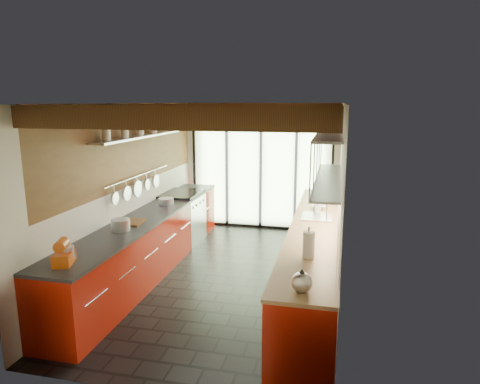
{
  "coord_description": "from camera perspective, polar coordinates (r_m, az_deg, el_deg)",
  "views": [
    {
      "loc": [
        1.53,
        -5.93,
        2.62
      ],
      "look_at": [
        0.09,
        0.4,
        1.25
      ],
      "focal_mm": 32.0,
      "sensor_mm": 36.0,
      "label": 1
    }
  ],
  "objects": [
    {
      "name": "stand_mixer",
      "position": [
        4.99,
        -22.41,
        -7.62
      ],
      "size": [
        0.27,
        0.35,
        0.28
      ],
      "color": "#C64A0F",
      "rests_on": "left_counter"
    },
    {
      "name": "paper_towel",
      "position": [
        4.82,
        9.13,
        -7.02
      ],
      "size": [
        0.17,
        0.17,
        0.36
      ],
      "color": "white",
      "rests_on": "right_counter"
    },
    {
      "name": "upper_cabinets_right",
      "position": [
        6.28,
        11.88,
        4.61
      ],
      "size": [
        0.34,
        3.0,
        3.0
      ],
      "color": "silver",
      "rests_on": "ground"
    },
    {
      "name": "right_counter",
      "position": [
        6.32,
        9.85,
        -8.26
      ],
      "size": [
        0.68,
        5.0,
        0.92
      ],
      "color": "#9A1608",
      "rests_on": "ground"
    },
    {
      "name": "ground",
      "position": [
        6.66,
        -1.51,
        -11.25
      ],
      "size": [
        5.5,
        5.5,
        0.0
      ],
      "primitive_type": "plane",
      "color": "black",
      "rests_on": "ground"
    },
    {
      "name": "bowl",
      "position": [
        7.05,
        10.38,
        -2.01
      ],
      "size": [
        0.28,
        0.28,
        0.06
      ],
      "primitive_type": "imported",
      "rotation": [
        0.0,
        0.0,
        0.32
      ],
      "color": "silver",
      "rests_on": "right_counter"
    },
    {
      "name": "glass_door",
      "position": [
        8.81,
        2.8,
        5.65
      ],
      "size": [
        2.95,
        0.1,
        2.9
      ],
      "color": "#C6EAAD",
      "rests_on": "ground"
    },
    {
      "name": "sink_assembly",
      "position": [
        6.55,
        10.32,
        -2.97
      ],
      "size": [
        0.45,
        0.52,
        0.43
      ],
      "color": "silver",
      "rests_on": "right_counter"
    },
    {
      "name": "pot_large",
      "position": [
        5.99,
        -15.65,
        -4.25
      ],
      "size": [
        0.31,
        0.31,
        0.16
      ],
      "primitive_type": "cylinder",
      "rotation": [
        0.0,
        0.0,
        0.25
      ],
      "color": "silver",
      "rests_on": "left_counter"
    },
    {
      "name": "pot_small",
      "position": [
        7.37,
        -9.83,
        -1.2
      ],
      "size": [
        0.29,
        0.29,
        0.1
      ],
      "primitive_type": "cylinder",
      "rotation": [
        0.0,
        0.0,
        -0.14
      ],
      "color": "silver",
      "rests_on": "left_counter"
    },
    {
      "name": "ceiling_beams",
      "position": [
        6.49,
        -0.79,
        10.52
      ],
      "size": [
        3.14,
        5.06,
        4.9
      ],
      "color": "#593316",
      "rests_on": "ground"
    },
    {
      "name": "left_counter",
      "position": [
        6.91,
        -11.9,
        -6.57
      ],
      "size": [
        0.68,
        5.0,
        0.92
      ],
      "color": "#9A1608",
      "rests_on": "ground"
    },
    {
      "name": "range_stove",
      "position": [
        8.18,
        -7.68,
        -3.42
      ],
      "size": [
        0.66,
        0.9,
        0.97
      ],
      "color": "silver",
      "rests_on": "ground"
    },
    {
      "name": "left_wall_fixtures",
      "position": [
        6.85,
        -13.24,
        5.11
      ],
      "size": [
        0.28,
        2.6,
        0.96
      ],
      "color": "silver",
      "rests_on": "ground"
    },
    {
      "name": "room_shell",
      "position": [
        6.2,
        -1.6,
        2.94
      ],
      "size": [
        5.5,
        5.5,
        5.5
      ],
      "color": "silver",
      "rests_on": "ground"
    },
    {
      "name": "kettle",
      "position": [
        4.02,
        8.23,
        -11.68
      ],
      "size": [
        0.24,
        0.26,
        0.23
      ],
      "color": "silver",
      "rests_on": "right_counter"
    },
    {
      "name": "soap_bottle",
      "position": [
        6.75,
        10.29,
        -1.94
      ],
      "size": [
        0.12,
        0.12,
        0.21
      ],
      "primitive_type": "imported",
      "rotation": [
        0.0,
        0.0,
        0.28
      ],
      "color": "silver",
      "rests_on": "right_counter"
    },
    {
      "name": "cutting_board",
      "position": [
        6.31,
        -14.08,
        -3.94
      ],
      "size": [
        0.3,
        0.4,
        0.03
      ],
      "primitive_type": "cube",
      "rotation": [
        0.0,
        0.0,
        0.08
      ],
      "color": "brown",
      "rests_on": "left_counter"
    }
  ]
}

